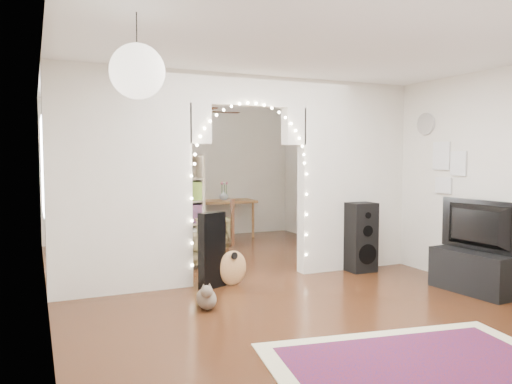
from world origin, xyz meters
name	(u,v)px	position (x,y,z in m)	size (l,w,h in m)	color
floor	(248,278)	(0.00, 0.00, 0.00)	(7.50, 7.50, 0.00)	black
ceiling	(248,75)	(0.00, 0.00, 2.70)	(5.00, 7.50, 0.02)	white
wall_back	(175,171)	(0.00, 3.75, 1.35)	(5.00, 0.02, 2.70)	silver
wall_front	(478,201)	(0.00, -3.75, 1.35)	(5.00, 0.02, 2.70)	silver
wall_left	(44,182)	(-2.50, 0.00, 1.35)	(0.02, 7.50, 2.70)	silver
wall_right	(398,176)	(2.50, 0.00, 1.35)	(0.02, 7.50, 2.70)	silver
divider_wall	(248,173)	(0.00, 0.00, 1.42)	(5.00, 0.20, 2.70)	silver
fairy_lights	(252,163)	(0.00, -0.13, 1.55)	(1.64, 0.04, 1.60)	#FFEABF
window	(43,166)	(-2.47, 1.80, 1.50)	(0.04, 1.20, 1.40)	white
wall_clock	(426,124)	(2.48, -0.60, 2.10)	(0.31, 0.31, 0.03)	white
picture_frames	(447,167)	(2.48, -1.00, 1.50)	(0.02, 0.50, 0.70)	white
paper_lantern	(137,71)	(-1.90, -2.40, 2.25)	(0.40, 0.40, 0.40)	white
ceiling_fan	(201,111)	(0.00, 2.00, 2.40)	(1.10, 1.10, 0.30)	#AA8F38
area_rug	(426,370)	(0.09, -3.24, 0.01)	(2.31, 1.74, 0.02)	maroon
guitar_case	(212,250)	(-0.60, -0.25, 0.47)	(0.36, 0.12, 0.95)	black
acoustic_guitar	(233,254)	(-0.32, -0.25, 0.41)	(0.40, 0.26, 0.93)	#AD7745
tabby_cat	(206,298)	(-0.95, -1.08, 0.13)	(0.29, 0.48, 0.32)	brown
floor_speaker	(361,237)	(1.64, -0.25, 0.49)	(0.39, 0.35, 0.99)	black
media_console	(473,272)	(2.20, -1.74, 0.25)	(0.40, 1.00, 0.50)	black
tv	(474,226)	(2.20, -1.74, 0.81)	(1.07, 0.14, 0.62)	black
bookcase	(157,202)	(-0.63, 2.59, 0.84)	(1.64, 0.41, 1.68)	tan
dining_table	(224,203)	(0.96, 3.50, 0.68)	(1.25, 0.87, 0.76)	brown
flower_vase	(224,195)	(0.96, 3.50, 0.85)	(0.18, 0.18, 0.19)	white
dining_chair_left	(210,231)	(0.31, 2.48, 0.28)	(0.60, 0.62, 0.56)	#483D24
dining_chair_right	(197,250)	(-0.40, 1.01, 0.24)	(0.52, 0.53, 0.49)	#483D24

